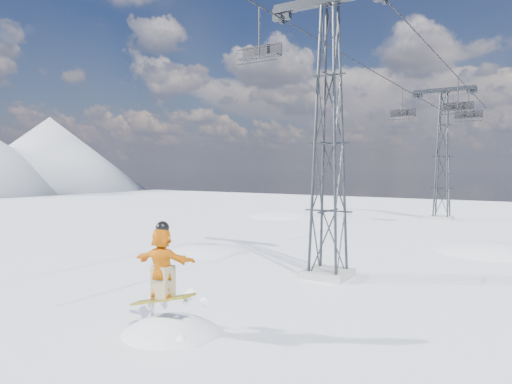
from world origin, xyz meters
The scene contains 9 objects.
ground centered at (0.00, 0.00, 0.00)m, with size 120.00×120.00×0.00m, color white.
snow_terrain centered at (-4.77, 21.24, -9.59)m, with size 39.00×37.00×22.00m.
lift_tower_near centered at (0.80, 8.00, 5.47)m, with size 5.20×1.80×11.43m.
lift_tower_far centered at (0.80, 33.00, 5.47)m, with size 5.20×1.80×11.43m.
haul_cables centered at (0.80, 19.50, 10.85)m, with size 4.46×51.00×0.06m.
lift_chair_near centered at (-1.40, 6.24, 9.06)m, with size 1.80×0.52×2.24m.
lift_chair_mid centered at (3.00, 25.72, 8.80)m, with size 2.06×0.59×2.56m.
lift_chair_far centered at (-1.40, 27.88, 8.84)m, with size 2.02×0.58×2.51m.
lift_chair_extra centered at (3.00, 31.25, 8.77)m, with size 2.10×0.60×2.60m.
Camera 1 is at (8.18, -9.32, 4.50)m, focal length 32.00 mm.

